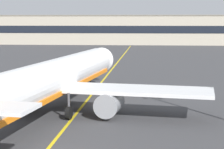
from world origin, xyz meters
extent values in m
cube|color=yellow|center=(0.00, 30.00, 0.00)|extent=(5.03, 179.95, 0.01)
cylinder|color=white|center=(-3.01, 13.39, 3.50)|extent=(9.28, 36.16, 3.80)
cone|color=white|center=(-0.05, 32.46, 3.50)|extent=(3.97, 3.12, 3.61)
cube|color=orange|center=(-3.01, 13.39, 2.46)|extent=(8.76, 33.30, 0.44)
cube|color=black|center=(-0.34, 30.59, 4.17)|extent=(2.99, 1.52, 0.60)
cube|color=white|center=(-2.92, 13.99, 2.65)|extent=(32.36, 9.65, 0.36)
cylinder|color=black|center=(-8.91, 15.78, 1.43)|extent=(1.96, 0.48, 1.95)
cylinder|color=gray|center=(3.06, 12.05, 1.43)|extent=(2.83, 3.91, 2.30)
cylinder|color=black|center=(3.34, 13.88, 1.43)|extent=(1.96, 0.48, 1.95)
cylinder|color=#4C4C51|center=(-0.78, 27.72, 1.48)|extent=(0.24, 0.24, 1.60)
cylinder|color=black|center=(-0.78, 27.72, 0.45)|extent=(0.53, 0.95, 0.90)
cylinder|color=#4C4C51|center=(-5.89, 11.82, 1.77)|extent=(0.24, 0.24, 1.60)
cylinder|color=black|center=(-5.89, 11.82, 0.65)|extent=(0.59, 1.35, 1.30)
cylinder|color=#4C4C51|center=(-0.75, 11.02, 1.77)|extent=(0.24, 0.24, 1.60)
cylinder|color=black|center=(-0.75, 11.02, 0.65)|extent=(0.59, 1.35, 1.30)
cone|color=orange|center=(-2.90, 28.61, 0.28)|extent=(0.36, 0.36, 0.55)
cylinder|color=white|center=(-2.90, 28.61, 0.30)|extent=(0.23, 0.23, 0.07)
cube|color=orange|center=(-2.90, 28.61, 0.01)|extent=(0.44, 0.44, 0.03)
cube|color=#B2A893|center=(-5.69, 130.50, 5.56)|extent=(141.85, 12.00, 11.12)
cube|color=black|center=(-5.69, 124.45, 5.96)|extent=(136.18, 0.12, 2.80)
cube|color=gray|center=(-5.69, 130.50, 11.32)|extent=(142.25, 12.40, 0.40)
camera|label=1|loc=(5.98, -24.98, 9.36)|focal=62.89mm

